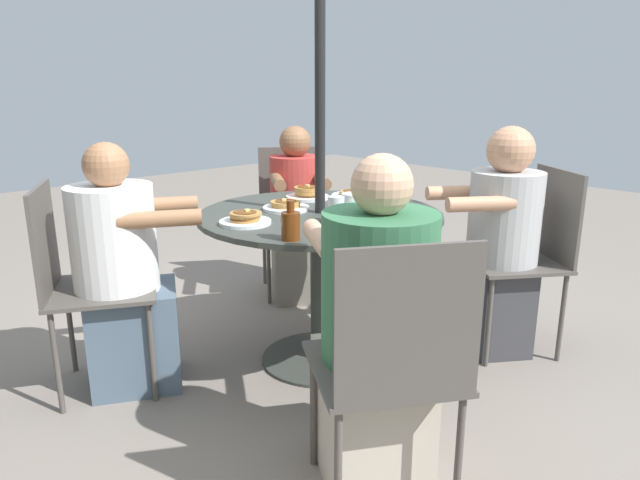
{
  "coord_description": "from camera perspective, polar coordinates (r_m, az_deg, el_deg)",
  "views": [
    {
      "loc": [
        -1.9,
        1.78,
        1.34
      ],
      "look_at": [
        0.0,
        0.0,
        0.62
      ],
      "focal_mm": 32.0,
      "sensor_mm": 36.0,
      "label": 1
    }
  ],
  "objects": [
    {
      "name": "umbrella_pole",
      "position": [
        2.62,
        0.0,
        9.31
      ],
      "size": [
        0.05,
        0.05,
        2.13
      ],
      "primitive_type": "cylinder",
      "color": "black",
      "rests_on": "ground"
    },
    {
      "name": "coffee_cup",
      "position": [
        2.57,
        3.18,
        3.47
      ],
      "size": [
        0.09,
        0.09,
        0.11
      ],
      "color": "white",
      "rests_on": "patio_table"
    },
    {
      "name": "patio_chair_west",
      "position": [
        3.76,
        -2.72,
        3.08
      ],
      "size": [
        0.62,
        0.62,
        0.93
      ],
      "rotation": [
        0.0,
        0.0,
        0.98
      ],
      "color": "#514C47",
      "rests_on": "ground"
    },
    {
      "name": "patio_chair_east",
      "position": [
        1.76,
        7.27,
        -11.83
      ],
      "size": [
        0.61,
        0.61,
        0.93
      ],
      "rotation": [
        0.0,
        0.0,
        -2.12
      ],
      "color": "#514C47",
      "rests_on": "ground"
    },
    {
      "name": "pancake_plate_c",
      "position": [
        2.47,
        -7.48,
        2.07
      ],
      "size": [
        0.22,
        0.22,
        0.06
      ],
      "color": "white",
      "rests_on": "patio_table"
    },
    {
      "name": "patio_chair_south",
      "position": [
        3.07,
        20.28,
        -0.72
      ],
      "size": [
        0.62,
        0.62,
        0.93
      ],
      "rotation": [
        0.0,
        0.0,
        -0.61
      ],
      "color": "#514C47",
      "rests_on": "ground"
    },
    {
      "name": "ground_plane",
      "position": [
        2.93,
        0.0,
        -11.81
      ],
      "size": [
        12.0,
        12.0,
        0.0
      ],
      "primitive_type": "plane",
      "color": "gray"
    },
    {
      "name": "patio_table",
      "position": [
        2.71,
        0.0,
        -0.41
      ],
      "size": [
        1.14,
        1.14,
        0.76
      ],
      "color": "#383D38",
      "rests_on": "ground"
    },
    {
      "name": "pancake_plate_b",
      "position": [
        2.99,
        -1.26,
        4.64
      ],
      "size": [
        0.22,
        0.22,
        0.07
      ],
      "color": "white",
      "rests_on": "patio_table"
    },
    {
      "name": "diner_south",
      "position": [
        2.99,
        17.23,
        -1.12
      ],
      "size": [
        0.56,
        0.6,
        1.15
      ],
      "rotation": [
        0.0,
        0.0,
        -0.61
      ],
      "color": "#3D3D42",
      "rests_on": "ground"
    },
    {
      "name": "patio_chair_north",
      "position": [
        2.68,
        -22.9,
        -3.31
      ],
      "size": [
        0.6,
        0.6,
        0.93
      ],
      "rotation": [
        0.0,
        0.0,
        -3.63
      ],
      "color": "#514C47",
      "rests_on": "ground"
    },
    {
      "name": "diner_east",
      "position": [
        1.93,
        5.5,
        -10.04
      ],
      "size": [
        0.61,
        0.57,
        1.14
      ],
      "rotation": [
        0.0,
        0.0,
        -2.12
      ],
      "color": "beige",
      "rests_on": "ground"
    },
    {
      "name": "diner_west",
      "position": [
        3.6,
        -2.37,
        1.91
      ],
      "size": [
        0.57,
        0.53,
        1.09
      ],
      "rotation": [
        0.0,
        0.0,
        0.98
      ],
      "color": "gray",
      "rests_on": "ground"
    },
    {
      "name": "syrup_bottle",
      "position": [
        2.2,
        -2.97,
        1.54
      ],
      "size": [
        0.1,
        0.07,
        0.15
      ],
      "color": "#602D0F",
      "rests_on": "patio_table"
    },
    {
      "name": "diner_north",
      "position": [
        2.67,
        -18.95,
        -3.83
      ],
      "size": [
        0.55,
        0.61,
        1.11
      ],
      "rotation": [
        0.0,
        0.0,
        -3.63
      ],
      "color": "slate",
      "rests_on": "ground"
    },
    {
      "name": "pancake_plate_d",
      "position": [
        2.73,
        -3.43,
        3.38
      ],
      "size": [
        0.22,
        0.22,
        0.05
      ],
      "color": "white",
      "rests_on": "patio_table"
    },
    {
      "name": "drinking_glass_b",
      "position": [
        2.46,
        1.64,
        3.04
      ],
      "size": [
        0.07,
        0.07,
        0.12
      ],
      "primitive_type": "cylinder",
      "color": "silver",
      "rests_on": "patio_table"
    },
    {
      "name": "drinking_glass_a",
      "position": [
        2.79,
        5.65,
        4.3
      ],
      "size": [
        0.08,
        0.08,
        0.1
      ],
      "primitive_type": "cylinder",
      "color": "silver",
      "rests_on": "patio_table"
    },
    {
      "name": "pancake_plate_a",
      "position": [
        3.03,
        3.29,
        4.54
      ],
      "size": [
        0.22,
        0.22,
        0.05
      ],
      "color": "white",
      "rests_on": "patio_table"
    }
  ]
}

